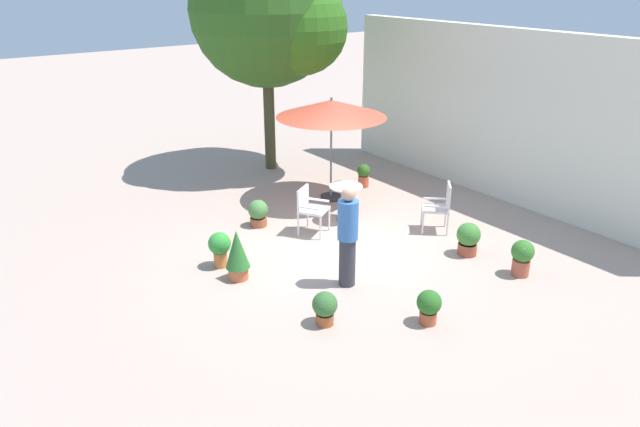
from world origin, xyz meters
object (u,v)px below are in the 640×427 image
object	(u,v)px
patio_umbrella_0	(331,109)
potted_plant_2	(468,238)
potted_plant_6	(522,256)
standing_person	(348,236)
patio_chair_0	(441,205)
potted_plant_7	(237,253)
potted_plant_0	(220,246)
potted_plant_4	(429,306)
patio_chair_1	(310,206)
potted_plant_3	(325,307)
potted_plant_5	(258,213)
shade_tree	(269,8)
cafe_table_0	(346,197)
potted_plant_1	(364,175)

from	to	relation	value
patio_umbrella_0	potted_plant_2	distance (m)	3.94
potted_plant_2	potted_plant_6	xyz separation A→B (m)	(1.02, 0.11, 0.03)
potted_plant_6	standing_person	distance (m)	2.89
patio_chair_0	potted_plant_7	distance (m)	4.04
patio_umbrella_0	potted_plant_0	bearing A→B (deg)	-67.38
potted_plant_4	potted_plant_2	bearing A→B (deg)	117.90
patio_chair_1	potted_plant_4	xyz separation A→B (m)	(3.51, -0.47, -0.25)
potted_plant_4	potted_plant_6	distance (m)	2.25
patio_umbrella_0	potted_plant_3	bearing A→B (deg)	-38.34
potted_plant_5	shade_tree	bearing A→B (deg)	143.07
potted_plant_2	potted_plant_6	world-z (taller)	potted_plant_6
cafe_table_0	potted_plant_1	bearing A→B (deg)	129.66
patio_umbrella_0	patio_chair_1	distance (m)	2.33
potted_plant_4	potted_plant_6	bearing A→B (deg)	92.98
potted_plant_1	potted_plant_3	size ratio (longest dim) A/B	1.07
potted_plant_0	potted_plant_1	size ratio (longest dim) A/B	1.14
patio_chair_1	potted_plant_1	world-z (taller)	patio_chair_1
potted_plant_5	potted_plant_1	bearing A→B (deg)	99.29
potted_plant_3	potted_plant_7	bearing A→B (deg)	-170.22
patio_chair_1	standing_person	world-z (taller)	standing_person
shade_tree	standing_person	bearing A→B (deg)	-21.43
patio_chair_0	potted_plant_6	distance (m)	2.04
potted_plant_5	potted_plant_3	bearing A→B (deg)	-16.36
shade_tree	patio_umbrella_0	size ratio (longest dim) A/B	2.41
patio_umbrella_0	potted_plant_5	bearing A→B (deg)	-80.75
patio_chair_0	potted_plant_5	world-z (taller)	patio_chair_0
patio_chair_0	potted_plant_2	xyz separation A→B (m)	(1.00, -0.35, -0.22)
potted_plant_1	patio_umbrella_0	bearing A→B (deg)	-80.62
potted_plant_4	potted_plant_7	world-z (taller)	potted_plant_7
patio_chair_1	potted_plant_5	world-z (taller)	patio_chair_1
patio_umbrella_0	patio_chair_1	bearing A→B (deg)	-49.68
patio_chair_0	patio_umbrella_0	bearing A→B (deg)	-166.42
patio_umbrella_0	cafe_table_0	size ratio (longest dim) A/B	3.15
potted_plant_1	potted_plant_2	size ratio (longest dim) A/B	0.91
cafe_table_0	patio_chair_1	bearing A→B (deg)	-85.56
potted_plant_1	potted_plant_6	distance (m)	4.81
potted_plant_5	potted_plant_2	bearing A→B (deg)	35.16
potted_plant_4	potted_plant_5	world-z (taller)	potted_plant_5
potted_plant_1	potted_plant_5	world-z (taller)	potted_plant_1
patio_umbrella_0	standing_person	world-z (taller)	patio_umbrella_0
potted_plant_0	potted_plant_1	distance (m)	4.76
patio_chair_0	shade_tree	bearing A→B (deg)	-174.77
potted_plant_2	potted_plant_4	bearing A→B (deg)	-62.10
shade_tree	potted_plant_2	size ratio (longest dim) A/B	9.41
shade_tree	potted_plant_2	world-z (taller)	shade_tree
patio_chair_0	potted_plant_0	xyz separation A→B (m)	(-1.15, -4.03, -0.17)
patio_umbrella_0	potted_plant_7	bearing A→B (deg)	-59.71
patio_umbrella_0	patio_chair_0	size ratio (longest dim) A/B	2.42
potted_plant_0	potted_plant_6	bearing A→B (deg)	50.06
patio_chair_0	patio_chair_1	xyz separation A→B (m)	(-1.38, -2.02, -0.00)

